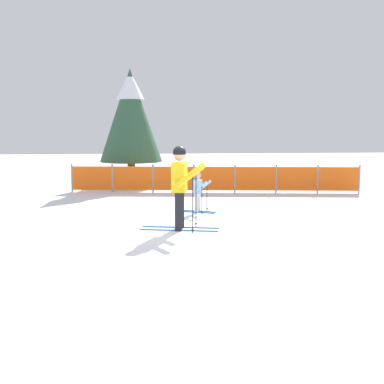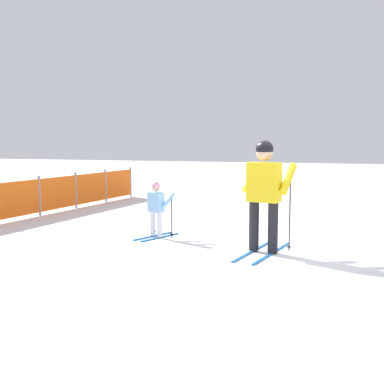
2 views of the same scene
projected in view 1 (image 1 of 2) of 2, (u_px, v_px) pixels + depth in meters
name	position (u px, v px, depth m)	size (l,w,h in m)	color
ground_plane	(190.00, 232.00, 9.93)	(60.00, 60.00, 0.00)	white
skier_adult	(181.00, 180.00, 10.01)	(1.70, 0.83, 1.76)	#1966B2
skier_child	(198.00, 189.00, 12.13)	(0.97, 0.60, 1.02)	#1966B2
safety_fence	(214.00, 179.00, 15.83)	(9.46, 1.16, 0.93)	gray
conifer_far	(131.00, 114.00, 17.42)	(2.28, 2.28, 4.24)	#4C3823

